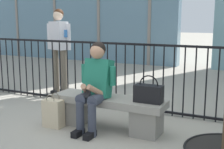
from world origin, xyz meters
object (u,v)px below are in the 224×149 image
(stone_bench, at_px, (109,109))
(seated_person_with_phone, at_px, (95,84))
(shopping_bag, at_px, (53,113))
(bystander_at_railing, at_px, (59,45))
(handbag_on_bench, at_px, (149,93))

(stone_bench, relative_size, seated_person_with_phone, 1.32)
(seated_person_with_phone, distance_m, shopping_bag, 0.76)
(stone_bench, distance_m, seated_person_with_phone, 0.42)
(stone_bench, distance_m, shopping_bag, 0.79)
(shopping_bag, xyz_separation_m, bystander_at_railing, (-1.10, 1.70, 0.80))
(seated_person_with_phone, distance_m, handbag_on_bench, 0.74)
(shopping_bag, bearing_deg, handbag_on_bench, 12.36)
(handbag_on_bench, relative_size, shopping_bag, 0.76)
(seated_person_with_phone, xyz_separation_m, handbag_on_bench, (0.72, 0.12, -0.08))
(shopping_bag, height_order, bystander_at_railing, bystander_at_railing)
(stone_bench, bearing_deg, handbag_on_bench, -0.99)
(seated_person_with_phone, xyz_separation_m, shopping_bag, (-0.59, -0.17, -0.45))
(seated_person_with_phone, bearing_deg, handbag_on_bench, 9.32)
(stone_bench, height_order, handbag_on_bench, handbag_on_bench)
(handbag_on_bench, xyz_separation_m, bystander_at_railing, (-2.41, 1.41, 0.43))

